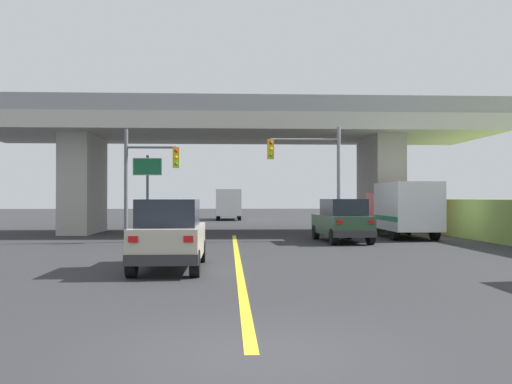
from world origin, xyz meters
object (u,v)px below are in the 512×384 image
(suv_lead, at_px, (170,234))
(traffic_signal_farside, at_px, (144,173))
(box_truck, at_px, (403,208))
(traffic_signal_nearside, at_px, (314,167))
(semi_truck_distant, at_px, (229,204))
(highway_sign, at_px, (147,176))
(suv_crossing, at_px, (342,220))

(suv_lead, relative_size, traffic_signal_farside, 0.88)
(box_truck, height_order, traffic_signal_nearside, traffic_signal_nearside)
(suv_lead, height_order, semi_truck_distant, semi_truck_distant)
(highway_sign, bearing_deg, traffic_signal_nearside, -26.64)
(traffic_signal_nearside, xyz_separation_m, semi_truck_distant, (-4.16, 27.50, -2.03))
(suv_lead, relative_size, suv_crossing, 0.95)
(suv_crossing, xyz_separation_m, traffic_signal_farside, (-9.24, 0.32, 2.24))
(box_truck, height_order, semi_truck_distant, semi_truck_distant)
(box_truck, bearing_deg, highway_sign, 168.86)
(traffic_signal_nearside, bearing_deg, highway_sign, 153.36)
(suv_crossing, bearing_deg, box_truck, 33.57)
(traffic_signal_farside, bearing_deg, semi_truck_distant, 82.09)
(suv_crossing, distance_m, traffic_signal_farside, 9.51)
(suv_lead, height_order, box_truck, box_truck)
(suv_lead, xyz_separation_m, suv_crossing, (7.00, 10.15, 0.00))
(semi_truck_distant, bearing_deg, traffic_signal_nearside, -81.40)
(semi_truck_distant, bearing_deg, suv_crossing, -79.53)
(traffic_signal_farside, bearing_deg, highway_sign, 96.49)
(suv_crossing, height_order, box_truck, box_truck)
(suv_crossing, height_order, traffic_signal_farside, traffic_signal_farside)
(semi_truck_distant, bearing_deg, box_truck, -70.65)
(traffic_signal_nearside, height_order, highway_sign, traffic_signal_nearside)
(suv_lead, relative_size, semi_truck_distant, 0.66)
(suv_lead, distance_m, semi_truck_distant, 38.87)
(suv_crossing, height_order, highway_sign, highway_sign)
(traffic_signal_farside, bearing_deg, box_truck, 11.04)
(box_truck, distance_m, traffic_signal_nearside, 5.58)
(suv_lead, bearing_deg, traffic_signal_farside, 102.05)
(suv_crossing, bearing_deg, suv_lead, -128.13)
(suv_crossing, xyz_separation_m, highway_sign, (-9.83, 5.53, 2.26))
(highway_sign, relative_size, semi_truck_distant, 0.63)
(box_truck, bearing_deg, semi_truck_distant, 109.35)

